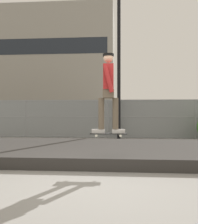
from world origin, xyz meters
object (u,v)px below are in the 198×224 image
(parked_car_near, at_px, (58,119))
(parked_car_mid, at_px, (154,119))
(skateboard, at_px, (108,134))
(skater, at_px, (108,88))
(street_lamp, at_px, (119,42))

(parked_car_near, height_order, parked_car_mid, same)
(skateboard, bearing_deg, skater, 90.00)
(parked_car_near, relative_size, parked_car_mid, 1.02)
(skateboard, distance_m, parked_car_near, 9.63)
(street_lamp, bearing_deg, skater, -91.91)
(skater, height_order, street_lamp, street_lamp)
(skater, bearing_deg, parked_car_near, 110.30)
(skateboard, xyz_separation_m, parked_car_mid, (2.21, 9.13, 0.04))
(parked_car_near, bearing_deg, skater, -69.70)
(skateboard, relative_size, parked_car_near, 0.18)
(street_lamp, xyz_separation_m, parked_car_near, (-3.55, 2.65, -3.67))
(parked_car_near, bearing_deg, parked_car_mid, 0.99)
(parked_car_mid, bearing_deg, skateboard, -103.60)
(skater, relative_size, street_lamp, 0.24)
(skater, xyz_separation_m, parked_car_mid, (2.21, 9.13, -0.97))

